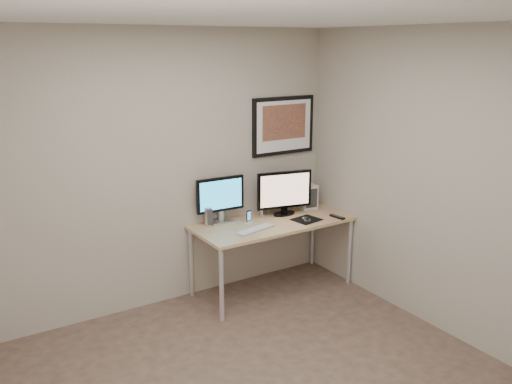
% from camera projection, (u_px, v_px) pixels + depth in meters
% --- Properties ---
extents(room, '(3.60, 3.60, 3.60)m').
position_uv_depth(room, '(229.00, 158.00, 3.91)').
color(room, white).
rests_on(room, ground).
extents(desk, '(1.60, 0.70, 0.73)m').
position_uv_depth(desk, '(273.00, 228.00, 5.42)').
color(desk, '#9F824D').
rests_on(desk, floor).
extents(framed_art, '(0.75, 0.04, 0.60)m').
position_uv_depth(framed_art, '(283.00, 126.00, 5.61)').
color(framed_art, black).
rests_on(framed_art, room).
extents(monitor_large, '(0.50, 0.17, 0.46)m').
position_uv_depth(monitor_large, '(220.00, 198.00, 5.31)').
color(monitor_large, silver).
rests_on(monitor_large, desk).
extents(monitor_tv, '(0.58, 0.18, 0.46)m').
position_uv_depth(monitor_tv, '(284.00, 192.00, 5.55)').
color(monitor_tv, black).
rests_on(monitor_tv, desk).
extents(speaker_left, '(0.08, 0.08, 0.18)m').
position_uv_depth(speaker_left, '(208.00, 216.00, 5.26)').
color(speaker_left, silver).
rests_on(speaker_left, desk).
extents(speaker_right, '(0.09, 0.09, 0.18)m').
position_uv_depth(speaker_right, '(262.00, 206.00, 5.59)').
color(speaker_right, silver).
rests_on(speaker_right, desk).
extents(phone_dock, '(0.07, 0.07, 0.13)m').
position_uv_depth(phone_dock, '(249.00, 217.00, 5.35)').
color(phone_dock, black).
rests_on(phone_dock, desk).
extents(keyboard, '(0.45, 0.21, 0.02)m').
position_uv_depth(keyboard, '(255.00, 229.00, 5.15)').
color(keyboard, '#BCBCC1').
rests_on(keyboard, desk).
extents(mousepad, '(0.30, 0.27, 0.00)m').
position_uv_depth(mousepad, '(306.00, 220.00, 5.45)').
color(mousepad, black).
rests_on(mousepad, desk).
extents(mouse, '(0.08, 0.11, 0.03)m').
position_uv_depth(mouse, '(306.00, 219.00, 5.42)').
color(mouse, black).
rests_on(mouse, mousepad).
extents(remote, '(0.07, 0.18, 0.02)m').
position_uv_depth(remote, '(337.00, 217.00, 5.51)').
color(remote, black).
rests_on(remote, desk).
extents(fan_unit, '(0.18, 0.14, 0.26)m').
position_uv_depth(fan_unit, '(309.00, 197.00, 5.79)').
color(fan_unit, silver).
rests_on(fan_unit, desk).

